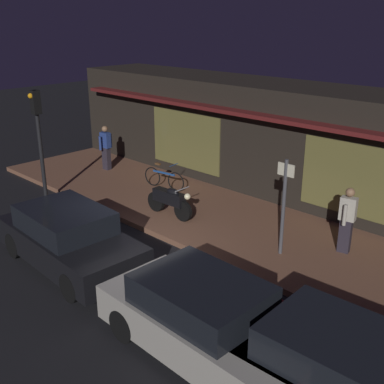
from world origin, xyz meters
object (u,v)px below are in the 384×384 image
Objects in this scene: person_bystander at (347,219)px; parked_car_far at (205,320)px; traffic_light_pole at (38,128)px; bicycle_parked at (164,178)px; person_photographer at (106,147)px; parked_car_across at (347,378)px; sign_post at (284,202)px; motorcycle at (170,200)px; parked_car_near at (69,238)px.

parked_car_far is at bearing -90.34° from person_bystander.
traffic_light_pole reaches higher than parked_car_far.
person_bystander is at bearing -0.69° from bicycle_parked.
traffic_light_pole reaches higher than bicycle_parked.
bicycle_parked is at bearing 141.97° from parked_car_far.
person_photographer is 0.40× the size of parked_car_across.
person_bystander is 1.65m from sign_post.
sign_post reaches higher than parked_car_across.
bicycle_parked is 5.74m from sign_post.
parked_car_far is 1.00× the size of parked_car_across.
parked_car_across reaches higher than motorcycle.
parked_car_far reaches higher than bicycle_parked.
traffic_light_pole is at bearing 168.12° from parked_car_far.
sign_post is (8.65, -1.21, 0.48)m from person_photographer.
parked_car_far is (4.50, -0.15, 0.00)m from parked_car_near.
traffic_light_pole is (-3.73, -1.85, 1.83)m from motorcycle.
parked_car_far is (9.70, -5.10, -0.32)m from person_photographer.
parked_car_far is (6.56, -5.13, 0.20)m from bicycle_parked.
parked_car_across is (10.86, -1.41, -1.77)m from traffic_light_pole.
person_photographer reaches higher than bicycle_parked.
person_bystander is 6.68m from parked_car_near.
sign_post is 0.67× the size of traffic_light_pole.
sign_post is at bearing 134.73° from parked_car_across.
motorcycle is 0.41× the size of parked_car_across.
parked_car_near is at bearing -67.60° from bicycle_parked.
parked_car_far is (1.04, -3.89, -0.81)m from sign_post.
sign_post is (-1.07, -1.16, 0.48)m from person_bystander.
traffic_light_pole reaches higher than parked_car_near.
motorcycle is at bearing -16.36° from person_photographer.
parked_car_near is 4.50m from parked_car_far.
parked_car_far is at bearing -11.88° from traffic_light_pole.
parked_car_across is at bearing -24.57° from motorcycle.
bicycle_parked is 3.18m from person_photographer.
person_photographer is at bearing 172.05° from sign_post.
parked_car_across is (2.42, -4.68, -0.32)m from person_bystander.
motorcycle is 5.92m from parked_car_far.
traffic_light_pole reaches higher than person_photographer.
person_bystander is 0.40× the size of parked_car_across.
sign_post reaches higher than parked_car_far.
traffic_light_pole is 0.87× the size of parked_car_far.
person_bystander is (9.73, -0.05, 0.00)m from person_photographer.
person_photographer is 0.40× the size of parked_car_far.
traffic_light_pole is 11.10m from parked_car_across.
person_bystander is at bearing 16.82° from motorcycle.
traffic_light_pole is 0.87× the size of parked_car_across.
bicycle_parked is 0.39× the size of parked_car_near.
motorcycle is 1.03× the size of bicycle_parked.
person_photographer is 0.40× the size of parked_car_near.
bicycle_parked is 0.40× the size of parked_car_far.
bicycle_parked is 5.39m from parked_car_near.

